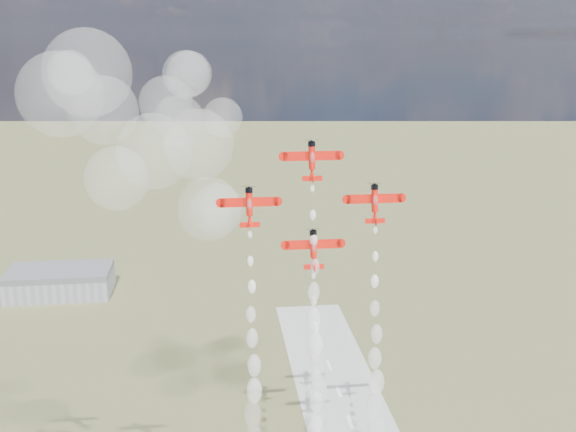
# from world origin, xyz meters

# --- Properties ---
(hangar) EXTENTS (50.00, 28.00, 13.00)m
(hangar) POSITION_xyz_m (-120.00, 180.00, 6.50)
(hangar) COLOR gray
(hangar) RESTS_ON ground
(plane_lead) EXTENTS (13.73, 4.58, 9.73)m
(plane_lead) POSITION_xyz_m (-19.50, 12.32, 96.22)
(plane_lead) COLOR red
(plane_lead) RESTS_ON ground
(plane_left) EXTENTS (13.73, 4.58, 9.73)m
(plane_left) POSITION_xyz_m (-34.81, 10.38, 85.68)
(plane_left) COLOR red
(plane_left) RESTS_ON ground
(plane_right) EXTENTS (13.73, 4.58, 9.73)m
(plane_right) POSITION_xyz_m (-4.18, 10.38, 85.68)
(plane_right) COLOR red
(plane_right) RESTS_ON ground
(plane_slot) EXTENTS (13.73, 4.58, 9.73)m
(plane_slot) POSITION_xyz_m (-19.50, 8.44, 75.14)
(plane_slot) COLOR red
(plane_slot) RESTS_ON ground
(smoke_trail_lead) EXTENTS (5.67, 13.37, 59.26)m
(smoke_trail_lead) POSITION_xyz_m (-19.41, 2.73, 44.87)
(smoke_trail_lead) COLOR white
(smoke_trail_lead) RESTS_ON plane_lead
(smoke_trail_left) EXTENTS (5.18, 13.22, 60.14)m
(smoke_trail_left) POSITION_xyz_m (-35.07, 0.97, 34.08)
(smoke_trail_left) COLOR white
(smoke_trail_left) RESTS_ON plane_left
(smoke_trail_right) EXTENTS (5.65, 13.73, 59.56)m
(smoke_trail_right) POSITION_xyz_m (-4.02, 1.06, 34.21)
(smoke_trail_right) COLOR white
(smoke_trail_right) RESTS_ON plane_right
(drifted_smoke_cloud) EXTENTS (53.52, 35.14, 54.34)m
(drifted_smoke_cloud) POSITION_xyz_m (-60.74, 23.84, 103.43)
(drifted_smoke_cloud) COLOR white
(drifted_smoke_cloud) RESTS_ON ground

